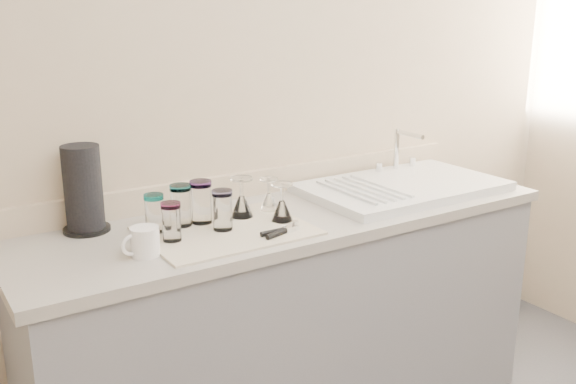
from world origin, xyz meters
TOP-DOWN VIEW (x-y plane):
  - counter_unit at (0.00, 1.20)m, footprint 2.06×0.62m
  - sink_unit at (0.55, 1.20)m, footprint 0.82×0.50m
  - dish_towel at (-0.30, 1.14)m, footprint 0.55×0.42m
  - tumbler_teal at (-0.51, 1.25)m, footprint 0.07×0.07m
  - tumbler_cyan at (-0.41, 1.27)m, footprint 0.07×0.07m
  - tumbler_purple at (-0.34, 1.26)m, footprint 0.08×0.08m
  - tumbler_magenta at (-0.50, 1.14)m, footprint 0.06×0.06m
  - tumbler_lavender at (-0.31, 1.15)m, footprint 0.07×0.07m
  - goblet_back_left at (-0.19, 1.24)m, footprint 0.08×0.08m
  - goblet_back_right at (-0.07, 1.25)m, footprint 0.07×0.07m
  - goblet_front_right at (-0.09, 1.12)m, footprint 0.08×0.08m
  - can_opener at (-0.17, 1.01)m, footprint 0.15×0.06m
  - white_mug at (-0.61, 1.08)m, footprint 0.13×0.10m
  - paper_towel_roll at (-0.70, 1.41)m, footprint 0.16×0.16m

SIDE VIEW (x-z plane):
  - counter_unit at x=0.00m, z-range 0.00..0.90m
  - dish_towel at x=-0.30m, z-range 0.90..0.91m
  - can_opener at x=-0.17m, z-range 0.91..0.93m
  - sink_unit at x=0.55m, z-range 0.81..1.03m
  - white_mug at x=-0.61m, z-range 0.90..0.99m
  - goblet_back_right at x=-0.07m, z-range 0.89..1.01m
  - goblet_front_right at x=-0.09m, z-range 0.89..1.02m
  - goblet_back_left at x=-0.19m, z-range 0.88..1.03m
  - tumbler_magenta at x=-0.50m, z-range 0.91..1.04m
  - tumbler_teal at x=-0.51m, z-range 0.91..1.04m
  - tumbler_lavender at x=-0.31m, z-range 0.91..1.05m
  - tumbler_cyan at x=-0.41m, z-range 0.91..1.05m
  - tumbler_purple at x=-0.34m, z-range 0.91..1.06m
  - paper_towel_roll at x=-0.70m, z-range 0.90..1.19m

